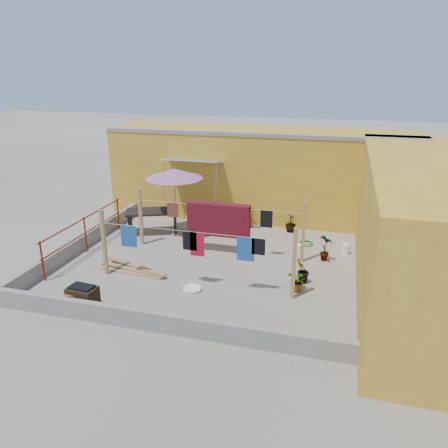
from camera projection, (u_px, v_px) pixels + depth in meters
The scene contains 21 objects.
ground at pixel (210, 263), 12.45m from camera, with size 80.00×80.00×0.00m, color #9E998E.
wall_back at pixel (261, 173), 16.05m from camera, with size 11.00×3.27×3.21m.
wall_right at pixel (414, 227), 10.61m from camera, with size 2.40×9.00×3.20m, color gold.
parapet_front at pixel (160, 322), 9.13m from camera, with size 8.30×0.16×0.44m, color gray.
parapet_left at pixel (84, 242), 13.41m from camera, with size 0.16×7.30×0.44m, color gray.
red_railing at pixel (85, 229), 13.00m from camera, with size 0.05×4.20×1.10m.
clothesline_rig at pixel (216, 223), 12.63m from camera, with size 5.09×2.35×1.80m.
patio_umbrella at pixel (174, 174), 13.97m from camera, with size 2.06×2.06×2.28m.
outdoor_table at pixel (152, 213), 14.50m from camera, with size 1.89×1.44×0.79m.
brick_stack at pixel (79, 300), 10.02m from camera, with size 0.70×0.60×0.52m.
lumber_pile at pixel (132, 269), 11.90m from camera, with size 2.20×0.80×0.13m.
brazier at pixel (83, 298), 9.97m from camera, with size 0.69×0.49×0.59m.
white_basin at pixel (192, 289), 10.90m from camera, with size 0.47×0.47×0.08m.
water_jug_a at pixel (346, 249), 12.99m from camera, with size 0.23×0.23×0.37m.
water_jug_b at pixel (298, 249), 13.06m from camera, with size 0.21×0.21×0.33m.
green_hose at pixel (305, 243), 13.78m from camera, with size 0.48×0.48×0.07m.
plant_back_a at pixel (246, 216), 15.15m from camera, with size 0.72×0.62×0.80m, color #1F5E1B.
plant_back_b at pixel (291, 223), 14.74m from camera, with size 0.35×0.35×0.63m, color #1F5E1B.
plant_right_a at pixel (325, 247), 12.48m from camera, with size 0.43×0.29×0.82m, color #1F5E1B.
plant_right_b at pixel (302, 271), 11.17m from camera, with size 0.38×0.31×0.69m, color #1F5E1B.
plant_right_c at pixel (298, 281), 10.77m from camera, with size 0.50×0.44×0.56m, color #1F5E1B.
Camera 1 is at (3.41, -10.85, 5.21)m, focal length 35.00 mm.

